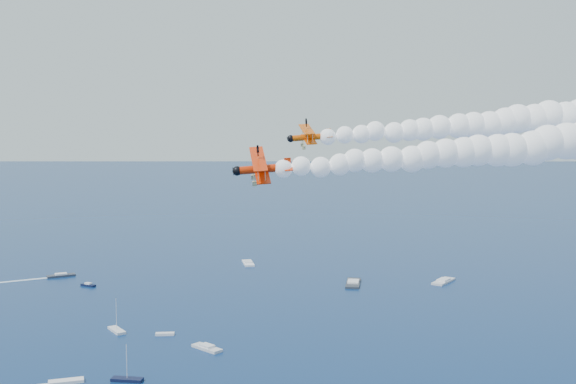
# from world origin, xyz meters

# --- Properties ---
(biplane_lead) EXTENTS (8.87, 10.12, 6.65)m
(biplane_lead) POSITION_xyz_m (2.70, 31.59, 54.82)
(biplane_lead) COLOR #D94F04
(biplane_trail) EXTENTS (10.46, 12.43, 8.93)m
(biplane_trail) POSITION_xyz_m (-2.72, 18.80, 50.62)
(biplane_trail) COLOR red
(smoke_trail_lead) EXTENTS (73.52, 36.99, 12.61)m
(smoke_trail_lead) POSITION_xyz_m (37.29, 39.57, 57.57)
(smoke_trail_lead) COLOR white
(smoke_trail_trail) EXTENTS (73.52, 37.05, 12.61)m
(smoke_trail_trail) POSITION_xyz_m (31.87, 26.79, 53.37)
(smoke_trail_trail) COLOR white
(spectator_boats) EXTENTS (230.05, 181.40, 0.70)m
(spectator_boats) POSITION_xyz_m (-1.04, 106.65, 0.35)
(spectator_boats) COLOR silver
(spectator_boats) RESTS_ON ground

